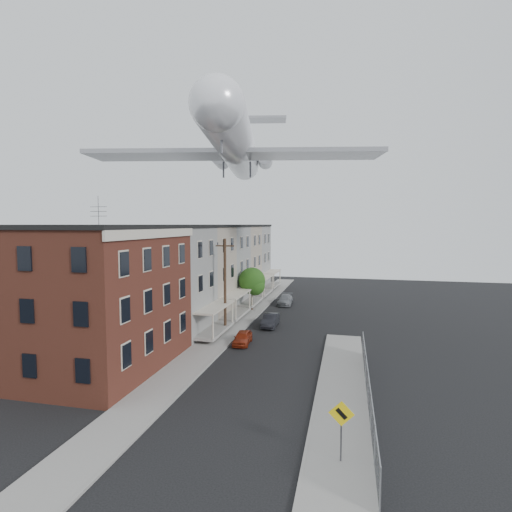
{
  "coord_description": "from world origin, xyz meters",
  "views": [
    {
      "loc": [
        5.76,
        -17.88,
        10.31
      ],
      "look_at": [
        0.1,
        6.49,
        8.33
      ],
      "focal_mm": 28.0,
      "sensor_mm": 36.0,
      "label": 1
    }
  ],
  "objects_px": {
    "car_near": "(243,338)",
    "car_mid": "(270,320)",
    "warning_sign": "(341,422)",
    "utility_pole": "(225,284)",
    "street_tree": "(253,282)",
    "car_far": "(285,300)",
    "airplane": "(236,147)"
  },
  "relations": [
    {
      "from": "street_tree",
      "to": "car_near",
      "type": "bearing_deg",
      "value": -80.28
    },
    {
      "from": "street_tree",
      "to": "car_far",
      "type": "xyz_separation_m",
      "value": [
        3.23,
        4.52,
        -2.82
      ]
    },
    {
      "from": "airplane",
      "to": "car_near",
      "type": "bearing_deg",
      "value": -69.55
    },
    {
      "from": "street_tree",
      "to": "airplane",
      "type": "relative_size",
      "value": 0.17
    },
    {
      "from": "utility_pole",
      "to": "street_tree",
      "type": "height_order",
      "value": "utility_pole"
    },
    {
      "from": "car_far",
      "to": "car_near",
      "type": "bearing_deg",
      "value": -95.82
    },
    {
      "from": "utility_pole",
      "to": "car_far",
      "type": "distance_m",
      "value": 15.41
    },
    {
      "from": "warning_sign",
      "to": "car_far",
      "type": "relative_size",
      "value": 0.65
    },
    {
      "from": "warning_sign",
      "to": "car_far",
      "type": "xyz_separation_m",
      "value": [
        -7.65,
        33.47,
        -1.25
      ]
    },
    {
      "from": "car_mid",
      "to": "car_far",
      "type": "height_order",
      "value": "car_mid"
    },
    {
      "from": "warning_sign",
      "to": "car_near",
      "type": "relative_size",
      "value": 0.84
    },
    {
      "from": "street_tree",
      "to": "warning_sign",
      "type": "bearing_deg",
      "value": -69.42
    },
    {
      "from": "utility_pole",
      "to": "car_mid",
      "type": "relative_size",
      "value": 2.3
    },
    {
      "from": "car_near",
      "to": "street_tree",
      "type": "bearing_deg",
      "value": 96.27
    },
    {
      "from": "utility_pole",
      "to": "car_mid",
      "type": "distance_m",
      "value": 6.36
    },
    {
      "from": "utility_pole",
      "to": "airplane",
      "type": "relative_size",
      "value": 0.29
    },
    {
      "from": "car_near",
      "to": "car_mid",
      "type": "relative_size",
      "value": 0.85
    },
    {
      "from": "car_far",
      "to": "airplane",
      "type": "relative_size",
      "value": 0.14
    },
    {
      "from": "street_tree",
      "to": "car_mid",
      "type": "distance_m",
      "value": 8.14
    },
    {
      "from": "car_mid",
      "to": "warning_sign",
      "type": "bearing_deg",
      "value": -72.15
    },
    {
      "from": "utility_pole",
      "to": "street_tree",
      "type": "distance_m",
      "value": 10.0
    },
    {
      "from": "car_mid",
      "to": "utility_pole",
      "type": "bearing_deg",
      "value": -141.26
    },
    {
      "from": "car_near",
      "to": "car_mid",
      "type": "height_order",
      "value": "car_mid"
    },
    {
      "from": "car_near",
      "to": "airplane",
      "type": "distance_m",
      "value": 18.21
    },
    {
      "from": "warning_sign",
      "to": "street_tree",
      "type": "xyz_separation_m",
      "value": [
        -10.87,
        28.95,
        1.57
      ]
    },
    {
      "from": "utility_pole",
      "to": "street_tree",
      "type": "bearing_deg",
      "value": 88.11
    },
    {
      "from": "warning_sign",
      "to": "car_near",
      "type": "xyz_separation_m",
      "value": [
        -8.61,
        15.73,
        -1.31
      ]
    },
    {
      "from": "utility_pole",
      "to": "car_far",
      "type": "height_order",
      "value": "utility_pole"
    },
    {
      "from": "warning_sign",
      "to": "utility_pole",
      "type": "bearing_deg",
      "value": 120.48
    },
    {
      "from": "car_far",
      "to": "warning_sign",
      "type": "bearing_deg",
      "value": -79.85
    },
    {
      "from": "warning_sign",
      "to": "airplane",
      "type": "height_order",
      "value": "airplane"
    },
    {
      "from": "warning_sign",
      "to": "car_near",
      "type": "distance_m",
      "value": 17.98
    }
  ]
}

